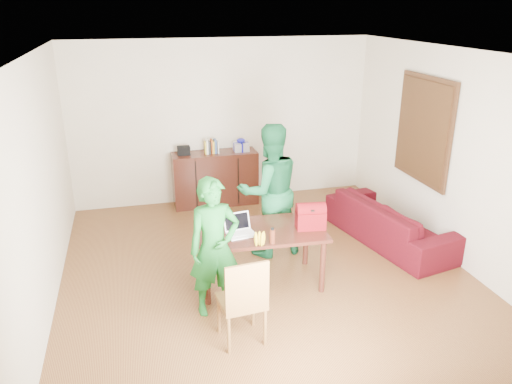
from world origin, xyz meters
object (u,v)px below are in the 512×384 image
object	(u,v)px
table	(260,236)
laptop	(241,232)
person_near	(214,247)
person_far	(269,191)
red_bag	(311,218)
sofa	(390,222)
chair	(242,316)
bottle	(272,236)

from	to	relation	value
table	laptop	world-z (taller)	laptop
person_near	person_far	world-z (taller)	person_far
red_bag	sofa	size ratio (longest dim) A/B	0.16
laptop	person_far	bearing A→B (deg)	47.46
person_far	person_near	bearing A→B (deg)	45.15
table	sofa	size ratio (longest dim) A/B	0.75
chair	red_bag	distance (m)	1.51
table	red_bag	distance (m)	0.63
red_bag	table	bearing A→B (deg)	178.20
chair	person_near	xyz separation A→B (m)	(-0.16, 0.59, 0.50)
sofa	table	bearing A→B (deg)	95.29
table	chair	world-z (taller)	chair
table	person_near	size ratio (longest dim) A/B	1.00
person_near	bottle	xyz separation A→B (m)	(0.66, 0.07, 0.02)
person_far	laptop	size ratio (longest dim) A/B	5.25
laptop	bottle	bearing A→B (deg)	-52.46
chair	bottle	size ratio (longest dim) A/B	5.16
chair	bottle	distance (m)	0.98
table	person_near	distance (m)	0.78
table	person_near	bearing A→B (deg)	-141.41
table	chair	distance (m)	1.18
red_bag	sofa	xyz separation A→B (m)	(1.49, 0.74, -0.53)
table	red_bag	size ratio (longest dim) A/B	4.56
person_far	laptop	distance (m)	1.02
table	laptop	distance (m)	0.29
person_near	bottle	size ratio (longest dim) A/B	8.37
chair	table	bearing A→B (deg)	60.62
red_bag	person_near	bearing A→B (deg)	-156.62
red_bag	sofa	bearing A→B (deg)	33.76
laptop	red_bag	distance (m)	0.84
person_far	bottle	distance (m)	1.15
chair	bottle	world-z (taller)	chair
person_near	laptop	size ratio (longest dim) A/B	4.53
chair	laptop	bearing A→B (deg)	72.01
chair	sofa	size ratio (longest dim) A/B	0.46
sofa	chair	bearing A→B (deg)	111.54
person_near	sofa	world-z (taller)	person_near
person_near	bottle	world-z (taller)	person_near
table	red_bag	bearing A→B (deg)	-5.97
person_near	person_far	bearing A→B (deg)	42.98
chair	person_near	world-z (taller)	person_near
red_bag	sofa	world-z (taller)	red_bag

